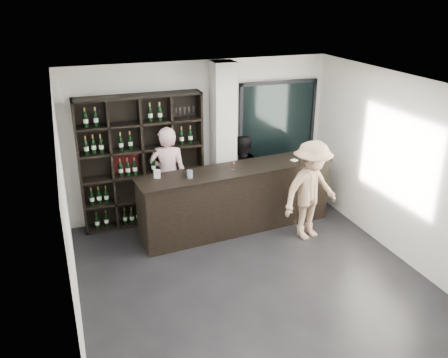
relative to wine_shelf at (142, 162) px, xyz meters
name	(u,v)px	position (x,y,z in m)	size (l,w,h in m)	color
floor	(256,285)	(1.15, -2.57, -1.20)	(5.00, 5.50, 0.01)	black
wine_shelf	(142,162)	(0.00, 0.00, 0.00)	(2.20, 0.35, 2.40)	black
structural_column	(223,141)	(1.50, -0.10, 0.25)	(0.40, 0.40, 2.90)	silver
glass_panel	(277,134)	(2.70, 0.12, 0.20)	(1.60, 0.08, 2.10)	black
tasting_counter	(237,199)	(1.50, -0.82, -0.61)	(3.55, 0.73, 1.17)	black
taster_pink	(168,176)	(0.42, -0.17, -0.28)	(0.67, 0.44, 1.85)	beige
taster_black	(241,174)	(1.84, -0.17, -0.43)	(0.75, 0.58, 1.54)	black
customer	(311,191)	(2.58, -1.52, -0.32)	(1.14, 0.65, 1.76)	#A38265
wine_glass	(233,165)	(1.41, -0.86, 0.06)	(0.08, 0.08, 0.19)	white
spit_cup	(190,174)	(0.61, -0.97, 0.04)	(0.10, 0.10, 0.13)	#A8BED1
napkin_stack	(294,160)	(2.62, -0.80, -0.02)	(0.10, 0.10, 0.02)	white
card_stand	(157,174)	(0.10, -0.80, 0.05)	(0.10, 0.05, 0.15)	white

